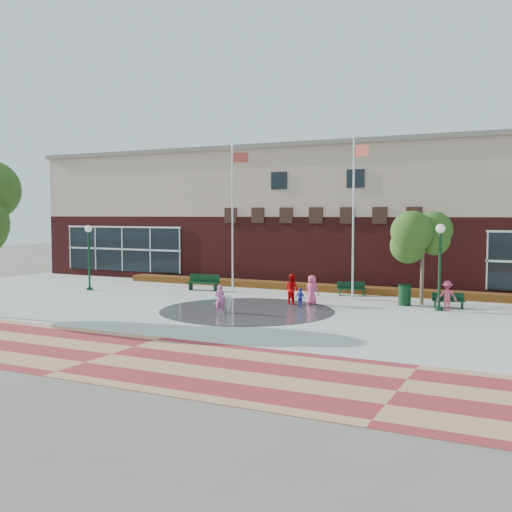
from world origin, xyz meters
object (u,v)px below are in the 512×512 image
at_px(flagpole_right, 354,209).
at_px(child_splash, 220,299).
at_px(trash_can, 405,295).
at_px(bench_left, 203,286).
at_px(flagpole_left, 233,211).

bearing_deg(flagpole_right, child_splash, -97.36).
bearing_deg(trash_can, child_splash, -139.84).
distance_m(bench_left, trash_can, 12.36).
height_order(flagpole_right, trash_can, flagpole_right).
xyz_separation_m(flagpole_left, child_splash, (2.98, -6.89, -4.20)).
bearing_deg(flagpole_right, flagpole_left, -154.34).
bearing_deg(bench_left, flagpole_left, -5.24).
xyz_separation_m(trash_can, child_splash, (-7.31, -6.17, 0.11)).
bearing_deg(child_splash, flagpole_right, -148.04).
bearing_deg(trash_can, flagpole_right, 162.31).
distance_m(bench_left, child_splash, 8.48).
relative_size(flagpole_left, flagpole_right, 0.99).
height_order(flagpole_left, trash_can, flagpole_left).
bearing_deg(flagpole_left, trash_can, -24.06).
bearing_deg(flagpole_right, trash_can, 6.18).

